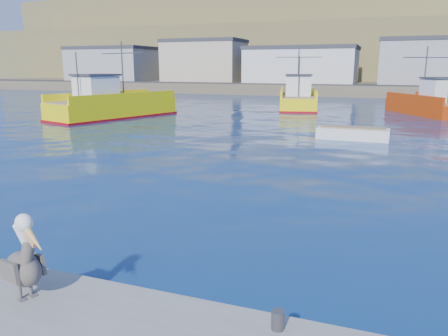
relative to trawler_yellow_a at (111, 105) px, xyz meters
name	(u,v)px	position (x,y,z in m)	size (l,w,h in m)	color
ground	(191,247)	(18.23, -23.12, -1.06)	(260.00, 260.00, 0.00)	#071553
dock_bollards	(138,292)	(18.83, -26.52, -0.41)	(36.20, 0.20, 0.30)	#4C4C4C
far_shore	(374,48)	(18.23, 86.08, 7.92)	(200.00, 81.00, 24.00)	brown
trawler_yellow_a	(111,105)	(0.00, 0.00, 0.00)	(7.20, 12.30, 6.56)	yellow
trawler_yellow_b	(297,99)	(13.50, 14.14, -0.06)	(5.76, 10.99, 6.41)	yellow
boat_orange	(430,103)	(26.15, 12.13, 0.00)	(7.45, 9.53, 6.18)	#C03709
skiff_left	(89,113)	(-2.80, 0.57, -0.80)	(3.91, 2.20, 0.80)	silver
skiff_mid	(353,135)	(20.64, -4.74, -0.76)	(4.29, 1.58, 0.93)	silver
pelican	(24,262)	(17.03, -27.14, 0.10)	(1.23, 0.77, 1.55)	#595451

